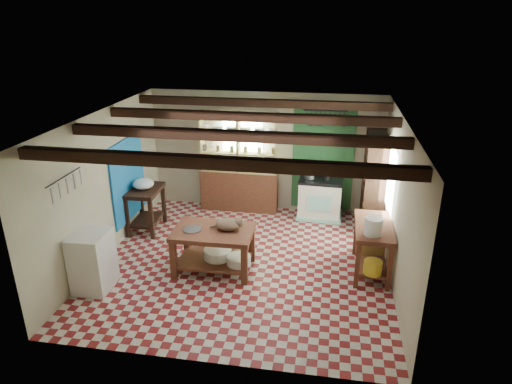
% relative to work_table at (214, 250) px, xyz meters
% --- Properties ---
extents(floor, '(5.00, 5.00, 0.02)m').
position_rel_work_table_xyz_m(floor, '(0.46, 0.29, -0.39)').
color(floor, maroon).
rests_on(floor, ground).
extents(ceiling, '(5.00, 5.00, 0.02)m').
position_rel_work_table_xyz_m(ceiling, '(0.46, 0.29, 2.22)').
color(ceiling, '#4A494E').
rests_on(ceiling, wall_back).
extents(wall_back, '(5.00, 0.04, 2.60)m').
position_rel_work_table_xyz_m(wall_back, '(0.46, 2.79, 0.92)').
color(wall_back, '#B9B195').
rests_on(wall_back, floor).
extents(wall_front, '(5.00, 0.04, 2.60)m').
position_rel_work_table_xyz_m(wall_front, '(0.46, -2.21, 0.92)').
color(wall_front, '#B9B195').
rests_on(wall_front, floor).
extents(wall_left, '(0.04, 5.00, 2.60)m').
position_rel_work_table_xyz_m(wall_left, '(-2.04, 0.29, 0.92)').
color(wall_left, '#B9B195').
rests_on(wall_left, floor).
extents(wall_right, '(0.04, 5.00, 2.60)m').
position_rel_work_table_xyz_m(wall_right, '(2.96, 0.29, 0.92)').
color(wall_right, '#B9B195').
rests_on(wall_right, floor).
extents(ceiling_beams, '(5.00, 3.80, 0.15)m').
position_rel_work_table_xyz_m(ceiling_beams, '(0.46, 0.29, 2.10)').
color(ceiling_beams, black).
rests_on(ceiling_beams, ceiling).
extents(blue_wall_patch, '(0.04, 1.40, 1.60)m').
position_rel_work_table_xyz_m(blue_wall_patch, '(-2.01, 1.19, 0.72)').
color(blue_wall_patch, '#186AB4').
rests_on(blue_wall_patch, wall_left).
extents(green_wall_patch, '(1.30, 0.04, 2.30)m').
position_rel_work_table_xyz_m(green_wall_patch, '(1.71, 2.76, 0.87)').
color(green_wall_patch, '#215429').
rests_on(green_wall_patch, wall_back).
extents(window_back, '(0.90, 0.02, 0.80)m').
position_rel_work_table_xyz_m(window_back, '(-0.04, 2.77, 1.32)').
color(window_back, beige).
rests_on(window_back, wall_back).
extents(window_right, '(0.02, 1.30, 1.20)m').
position_rel_work_table_xyz_m(window_right, '(2.94, 1.29, 1.02)').
color(window_right, beige).
rests_on(window_right, wall_right).
extents(utensil_rail, '(0.06, 0.90, 0.28)m').
position_rel_work_table_xyz_m(utensil_rail, '(-1.98, -0.91, 1.40)').
color(utensil_rail, black).
rests_on(utensil_rail, wall_left).
extents(pot_rack, '(0.86, 0.12, 0.36)m').
position_rel_work_table_xyz_m(pot_rack, '(1.71, 2.34, 1.80)').
color(pot_rack, black).
rests_on(pot_rack, ceiling).
extents(shelving_unit, '(1.70, 0.34, 2.20)m').
position_rel_work_table_xyz_m(shelving_unit, '(-0.09, 2.60, 0.72)').
color(shelving_unit, tan).
rests_on(shelving_unit, floor).
extents(tall_rack, '(0.40, 0.86, 2.00)m').
position_rel_work_table_xyz_m(tall_rack, '(2.74, 2.09, 0.62)').
color(tall_rack, black).
rests_on(tall_rack, floor).
extents(work_table, '(1.34, 0.90, 0.75)m').
position_rel_work_table_xyz_m(work_table, '(0.00, 0.00, 0.00)').
color(work_table, brown).
rests_on(work_table, floor).
extents(stove, '(0.93, 0.65, 0.88)m').
position_rel_work_table_xyz_m(stove, '(1.71, 2.44, 0.06)').
color(stove, white).
rests_on(stove, floor).
extents(prep_table, '(0.64, 0.90, 0.89)m').
position_rel_work_table_xyz_m(prep_table, '(-1.74, 1.27, 0.07)').
color(prep_table, black).
rests_on(prep_table, floor).
extents(white_cabinet, '(0.55, 0.66, 0.96)m').
position_rel_work_table_xyz_m(white_cabinet, '(-1.76, -0.85, 0.10)').
color(white_cabinet, white).
rests_on(white_cabinet, floor).
extents(right_counter, '(0.63, 1.23, 0.87)m').
position_rel_work_table_xyz_m(right_counter, '(2.64, 0.38, 0.06)').
color(right_counter, brown).
rests_on(right_counter, floor).
extents(cat, '(0.48, 0.40, 0.19)m').
position_rel_work_table_xyz_m(cat, '(0.25, 0.05, 0.47)').
color(cat, '#7E6049').
rests_on(cat, work_table).
extents(steel_tray, '(0.32, 0.32, 0.02)m').
position_rel_work_table_xyz_m(steel_tray, '(-0.35, -0.05, 0.39)').
color(steel_tray, '#9B9CA2').
rests_on(steel_tray, work_table).
extents(basin_large, '(0.48, 0.48, 0.17)m').
position_rel_work_table_xyz_m(basin_large, '(0.05, 0.05, -0.09)').
color(basin_large, white).
rests_on(basin_large, work_table).
extents(basin_small, '(0.41, 0.41, 0.14)m').
position_rel_work_table_xyz_m(basin_small, '(0.45, -0.10, -0.11)').
color(basin_small, white).
rests_on(basin_small, work_table).
extents(kettle_left, '(0.23, 0.23, 0.26)m').
position_rel_work_table_xyz_m(kettle_left, '(1.46, 2.46, 0.63)').
color(kettle_left, '#9B9CA2').
rests_on(kettle_left, stove).
extents(kettle_right, '(0.19, 0.19, 0.22)m').
position_rel_work_table_xyz_m(kettle_right, '(1.81, 2.44, 0.62)').
color(kettle_right, black).
rests_on(kettle_right, stove).
extents(enamel_bowl, '(0.43, 0.43, 0.21)m').
position_rel_work_table_xyz_m(enamel_bowl, '(-1.74, 1.27, 0.62)').
color(enamel_bowl, white).
rests_on(enamel_bowl, prep_table).
extents(white_bucket, '(0.29, 0.29, 0.29)m').
position_rel_work_table_xyz_m(white_bucket, '(2.59, 0.03, 0.64)').
color(white_bucket, white).
rests_on(white_bucket, right_counter).
extents(wicker_basket, '(0.42, 0.34, 0.29)m').
position_rel_work_table_xyz_m(wicker_basket, '(2.65, 0.68, -0.00)').
color(wicker_basket, '#9F7F40').
rests_on(wicker_basket, right_counter).
extents(yellow_tub, '(0.30, 0.30, 0.22)m').
position_rel_work_table_xyz_m(yellow_tub, '(2.64, -0.07, -0.04)').
color(yellow_tub, yellow).
rests_on(yellow_tub, right_counter).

